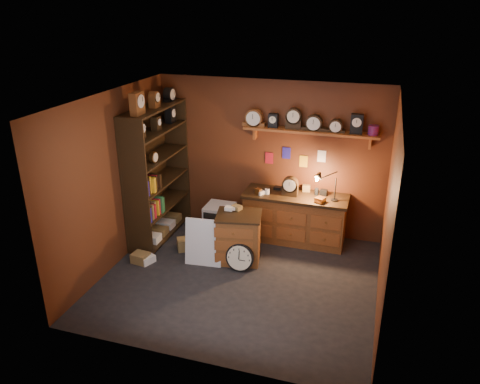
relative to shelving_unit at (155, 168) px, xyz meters
name	(u,v)px	position (x,y,z in m)	size (l,w,h in m)	color
floor	(239,279)	(1.79, -0.98, -1.25)	(4.00, 4.00, 0.00)	black
room_shell	(244,169)	(1.84, -0.87, 0.47)	(4.02, 3.62, 2.71)	#5A2B15
shelving_unit	(155,168)	(0.00, 0.00, 0.00)	(0.47, 1.60, 2.58)	black
workbench	(295,215)	(2.34, 0.49, -0.78)	(1.76, 0.66, 1.36)	brown
low_cabinet	(239,236)	(1.61, -0.43, -0.82)	(0.80, 0.71, 0.89)	brown
big_round_clock	(240,258)	(1.72, -0.73, -1.04)	(0.44, 0.15, 0.45)	black
white_panel	(204,263)	(1.12, -0.72, -1.25)	(0.58, 0.03, 0.78)	silver
mini_fridge	(220,219)	(0.99, 0.41, -1.00)	(0.49, 0.51, 0.51)	silver
floor_box_a	(141,258)	(0.14, -0.98, -1.17)	(0.26, 0.22, 0.16)	olive
floor_box_b	(146,259)	(0.23, -0.96, -1.19)	(0.20, 0.24, 0.12)	white
floor_box_c	(185,244)	(0.66, -0.38, -1.15)	(0.26, 0.22, 0.20)	olive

